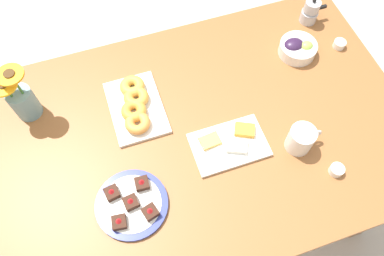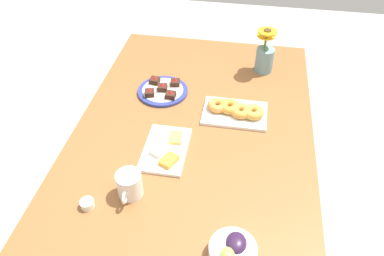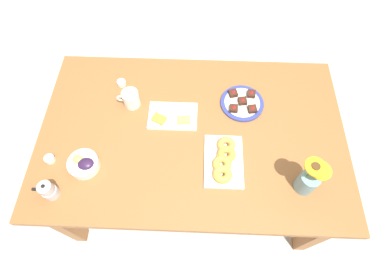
{
  "view_description": "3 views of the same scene",
  "coord_description": "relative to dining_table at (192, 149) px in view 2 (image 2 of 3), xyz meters",
  "views": [
    {
      "loc": [
        -0.2,
        -0.59,
        1.93
      ],
      "look_at": [
        0.0,
        0.0,
        0.78
      ],
      "focal_mm": 35.0,
      "sensor_mm": 36.0,
      "label": 1
    },
    {
      "loc": [
        1.12,
        0.19,
        1.81
      ],
      "look_at": [
        0.0,
        0.0,
        0.78
      ],
      "focal_mm": 35.0,
      "sensor_mm": 36.0,
      "label": 2
    },
    {
      "loc": [
        -0.03,
        0.76,
        2.11
      ],
      "look_at": [
        0.0,
        0.0,
        0.78
      ],
      "focal_mm": 28.0,
      "sensor_mm": 36.0,
      "label": 3
    }
  ],
  "objects": [
    {
      "name": "ground_plane",
      "position": [
        0.0,
        0.0,
        -0.65
      ],
      "size": [
        6.0,
        6.0,
        0.0
      ],
      "primitive_type": "plane",
      "color": "#B7B2A8"
    },
    {
      "name": "dining_table",
      "position": [
        0.0,
        0.0,
        0.0
      ],
      "size": [
        1.6,
        1.0,
        0.74
      ],
      "color": "brown",
      "rests_on": "ground_plane"
    },
    {
      "name": "coffee_mug",
      "position": [
        0.34,
        -0.16,
        0.14
      ],
      "size": [
        0.12,
        0.09,
        0.1
      ],
      "color": "white",
      "rests_on": "dining_table"
    },
    {
      "name": "grape_bowl",
      "position": [
        0.52,
        0.21,
        0.12
      ],
      "size": [
        0.15,
        0.15,
        0.07
      ],
      "color": "white",
      "rests_on": "dining_table"
    },
    {
      "name": "cheese_platter",
      "position": [
        0.11,
        -0.09,
        0.1
      ],
      "size": [
        0.26,
        0.17,
        0.03
      ],
      "color": "white",
      "rests_on": "dining_table"
    },
    {
      "name": "croissant_platter",
      "position": [
        -0.16,
        0.17,
        0.11
      ],
      "size": [
        0.19,
        0.28,
        0.05
      ],
      "color": "white",
      "rests_on": "dining_table"
    },
    {
      "name": "jam_cup_berry",
      "position": [
        0.41,
        -0.29,
        0.1
      ],
      "size": [
        0.05,
        0.05,
        0.03
      ],
      "color": "white",
      "rests_on": "dining_table"
    },
    {
      "name": "dessert_plate",
      "position": [
        -0.27,
        -0.19,
        0.1
      ],
      "size": [
        0.24,
        0.24,
        0.05
      ],
      "color": "navy",
      "rests_on": "dining_table"
    },
    {
      "name": "flower_vase",
      "position": [
        -0.54,
        0.28,
        0.17
      ],
      "size": [
        0.13,
        0.1,
        0.24
      ],
      "color": "#6B939E",
      "rests_on": "dining_table"
    }
  ]
}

